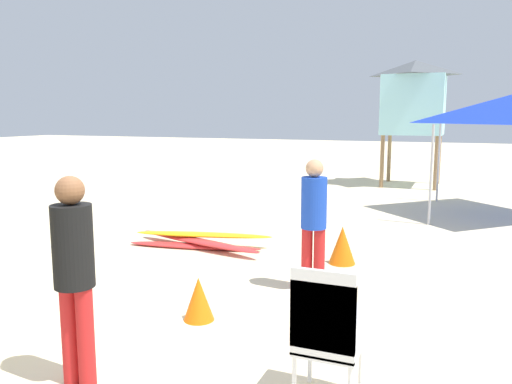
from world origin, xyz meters
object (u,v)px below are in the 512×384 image
object	(u,v)px
surfboard_pile	(198,241)
traffic_cone_far	(342,245)
lifeguard_near_left	(74,267)
lifeguard_near_center	(314,216)
traffic_cone_near	(199,299)
stacked_plastic_chairs	(326,325)
lifeguard_tower	(414,97)

from	to	relation	value
surfboard_pile	traffic_cone_far	bearing A→B (deg)	-0.04
lifeguard_near_left	lifeguard_near_center	bearing A→B (deg)	68.67
lifeguard_near_center	traffic_cone_near	distance (m)	1.78
lifeguard_near_left	lifeguard_near_center	distance (m)	3.14
stacked_plastic_chairs	traffic_cone_far	size ratio (longest dim) A/B	1.96
lifeguard_near_center	lifeguard_tower	bearing A→B (deg)	89.10
stacked_plastic_chairs	traffic_cone_near	distance (m)	2.05
lifeguard_near_left	lifeguard_tower	xyz separation A→B (m)	(1.31, 13.48, 1.74)
traffic_cone_near	traffic_cone_far	bearing A→B (deg)	70.22
surfboard_pile	traffic_cone_near	world-z (taller)	traffic_cone_near
stacked_plastic_chairs	lifeguard_near_center	bearing A→B (deg)	108.05
lifeguard_near_left	traffic_cone_near	size ratio (longest dim) A/B	3.64
stacked_plastic_chairs	lifeguard_near_center	distance (m)	2.62
surfboard_pile	lifeguard_near_center	xyz separation A→B (m)	(2.35, -1.30, 0.84)
lifeguard_tower	traffic_cone_far	xyz separation A→B (m)	(-0.08, -9.25, -2.45)
lifeguard_near_center	stacked_plastic_chairs	bearing A→B (deg)	-71.95
surfboard_pile	lifeguard_tower	size ratio (longest dim) A/B	0.66
traffic_cone_far	lifeguard_near_center	bearing A→B (deg)	-93.64
lifeguard_tower	traffic_cone_near	world-z (taller)	lifeguard_tower
traffic_cone_near	lifeguard_near_center	bearing A→B (deg)	57.38
traffic_cone_far	surfboard_pile	bearing A→B (deg)	179.96
stacked_plastic_chairs	surfboard_pile	size ratio (longest dim) A/B	0.43
lifeguard_near_center	lifeguard_tower	distance (m)	10.70
stacked_plastic_chairs	lifeguard_near_center	size ratio (longest dim) A/B	0.67
surfboard_pile	traffic_cone_far	xyz separation A→B (m)	(2.44, -0.00, 0.17)
stacked_plastic_chairs	lifeguard_tower	xyz separation A→B (m)	(-0.64, 13.02, 2.09)
traffic_cone_far	traffic_cone_near	bearing A→B (deg)	-109.78
stacked_plastic_chairs	lifeguard_near_left	bearing A→B (deg)	-166.97
traffic_cone_far	lifeguard_tower	bearing A→B (deg)	89.48
traffic_cone_near	stacked_plastic_chairs	bearing A→B (deg)	-33.10
stacked_plastic_chairs	lifeguard_near_left	world-z (taller)	lifeguard_near_left
stacked_plastic_chairs	lifeguard_tower	world-z (taller)	lifeguard_tower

